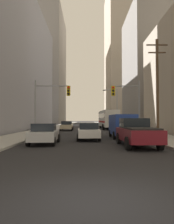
# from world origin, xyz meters

# --- Properties ---
(ground_plane) EXTENTS (400.00, 400.00, 0.00)m
(ground_plane) POSITION_xyz_m (0.00, 0.00, 0.00)
(ground_plane) COLOR black
(sidewalk_left) EXTENTS (3.79, 160.00, 0.15)m
(sidewalk_left) POSITION_xyz_m (-6.88, 50.00, 0.07)
(sidewalk_left) COLOR #9E9E99
(sidewalk_left) RESTS_ON ground
(sidewalk_right) EXTENTS (3.79, 160.00, 0.15)m
(sidewalk_right) POSITION_xyz_m (6.88, 50.00, 0.07)
(sidewalk_right) COLOR #9E9E99
(sidewalk_right) RESTS_ON ground
(city_bus) EXTENTS (2.86, 11.57, 3.40)m
(city_bus) POSITION_xyz_m (4.05, 36.79, 1.93)
(city_bus) COLOR silver
(city_bus) RESTS_ON ground
(pickup_truck_maroon) EXTENTS (2.20, 5.43, 1.90)m
(pickup_truck_maroon) POSITION_xyz_m (3.25, 10.05, 0.93)
(pickup_truck_maroon) COLOR maroon
(pickup_truck_maroon) RESTS_ON ground
(cargo_van_blue) EXTENTS (2.16, 5.23, 2.26)m
(cargo_van_blue) POSITION_xyz_m (3.36, 16.77, 1.29)
(cargo_van_blue) COLOR navy
(cargo_van_blue) RESTS_ON ground
(sedan_silver) EXTENTS (1.96, 4.27, 1.52)m
(sedan_silver) POSITION_xyz_m (-3.23, 11.43, 0.77)
(sedan_silver) COLOR #B7BABF
(sedan_silver) RESTS_ON ground
(sedan_white) EXTENTS (1.95, 4.26, 1.52)m
(sedan_white) POSITION_xyz_m (0.05, 14.52, 0.77)
(sedan_white) COLOR white
(sedan_white) RESTS_ON ground
(sedan_beige) EXTENTS (1.95, 4.20, 1.52)m
(sedan_beige) POSITION_xyz_m (-3.21, 30.83, 0.77)
(sedan_beige) COLOR #C6B793
(sedan_beige) RESTS_ON ground
(traffic_signal_near_left) EXTENTS (3.83, 0.44, 6.00)m
(traffic_signal_near_left) POSITION_xyz_m (-3.95, 18.76, 4.04)
(traffic_signal_near_left) COLOR gray
(traffic_signal_near_left) RESTS_ON ground
(traffic_signal_near_right) EXTENTS (3.10, 0.44, 6.00)m
(traffic_signal_near_right) POSITION_xyz_m (4.29, 18.76, 4.01)
(traffic_signal_near_right) COLOR gray
(traffic_signal_near_right) RESTS_ON ground
(utility_pole_right) EXTENTS (2.20, 0.28, 10.17)m
(utility_pole_right) POSITION_xyz_m (7.26, 17.89, 5.36)
(utility_pole_right) COLOR brown
(utility_pole_right) RESTS_ON ground
(street_lamp_right) EXTENTS (2.76, 0.32, 7.50)m
(street_lamp_right) POSITION_xyz_m (5.23, 36.11, 4.58)
(street_lamp_right) COLOR gray
(street_lamp_right) RESTS_ON ground
(building_left_far_tower) EXTENTS (17.93, 29.80, 46.14)m
(building_left_far_tower) POSITION_xyz_m (-18.69, 88.45, 23.07)
(building_left_far_tower) COLOR gray
(building_left_far_tower) RESTS_ON ground
(building_right_far_highrise) EXTENTS (20.03, 28.78, 60.16)m
(building_right_far_highrise) POSITION_xyz_m (19.47, 92.82, 30.08)
(building_right_far_highrise) COLOR #B7A893
(building_right_far_highrise) RESTS_ON ground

